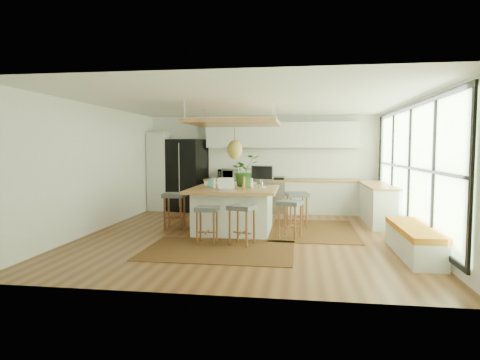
% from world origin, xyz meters
% --- Properties ---
extents(floor, '(7.00, 7.00, 0.00)m').
position_xyz_m(floor, '(0.00, 0.00, 0.00)').
color(floor, '#522C17').
rests_on(floor, ground).
extents(ceiling, '(7.00, 7.00, 0.00)m').
position_xyz_m(ceiling, '(0.00, 0.00, 2.70)').
color(ceiling, white).
rests_on(ceiling, ground).
extents(wall_back, '(6.50, 0.00, 6.50)m').
position_xyz_m(wall_back, '(0.00, 3.50, 1.35)').
color(wall_back, silver).
rests_on(wall_back, ground).
extents(wall_front, '(6.50, 0.00, 6.50)m').
position_xyz_m(wall_front, '(0.00, -3.50, 1.35)').
color(wall_front, silver).
rests_on(wall_front, ground).
extents(wall_left, '(0.00, 7.00, 7.00)m').
position_xyz_m(wall_left, '(-3.25, 0.00, 1.35)').
color(wall_left, silver).
rests_on(wall_left, ground).
extents(wall_right, '(0.00, 7.00, 7.00)m').
position_xyz_m(wall_right, '(3.25, 0.00, 1.35)').
color(wall_right, silver).
rests_on(wall_right, ground).
extents(window_wall, '(0.10, 6.20, 2.60)m').
position_xyz_m(window_wall, '(3.22, 0.00, 1.40)').
color(window_wall, black).
rests_on(window_wall, wall_right).
extents(pantry, '(0.55, 0.60, 2.25)m').
position_xyz_m(pantry, '(-2.95, 3.18, 1.12)').
color(pantry, silver).
rests_on(pantry, floor).
extents(back_counter_base, '(4.20, 0.60, 0.88)m').
position_xyz_m(back_counter_base, '(0.55, 3.18, 0.44)').
color(back_counter_base, silver).
rests_on(back_counter_base, floor).
extents(back_counter_top, '(4.24, 0.64, 0.05)m').
position_xyz_m(back_counter_top, '(0.55, 3.18, 0.90)').
color(back_counter_top, '#925F33').
rests_on(back_counter_top, back_counter_base).
extents(backsplash, '(4.20, 0.02, 0.80)m').
position_xyz_m(backsplash, '(0.55, 3.48, 1.35)').
color(backsplash, white).
rests_on(backsplash, wall_back).
extents(upper_cabinets, '(4.20, 0.34, 0.70)m').
position_xyz_m(upper_cabinets, '(0.55, 3.32, 2.15)').
color(upper_cabinets, silver).
rests_on(upper_cabinets, wall_back).
extents(range, '(0.76, 0.62, 1.00)m').
position_xyz_m(range, '(0.30, 3.18, 0.50)').
color(range, '#A5A5AA').
rests_on(range, floor).
extents(right_counter_base, '(0.60, 2.50, 0.88)m').
position_xyz_m(right_counter_base, '(2.93, 2.00, 0.44)').
color(right_counter_base, silver).
rests_on(right_counter_base, floor).
extents(right_counter_top, '(0.64, 2.54, 0.05)m').
position_xyz_m(right_counter_top, '(2.93, 2.00, 0.90)').
color(right_counter_top, '#925F33').
rests_on(right_counter_top, right_counter_base).
extents(window_bench, '(0.52, 2.00, 0.50)m').
position_xyz_m(window_bench, '(2.95, -1.20, 0.25)').
color(window_bench, silver).
rests_on(window_bench, floor).
extents(ceiling_panel, '(1.86, 1.86, 0.80)m').
position_xyz_m(ceiling_panel, '(-0.30, 0.40, 2.05)').
color(ceiling_panel, '#925F33').
rests_on(ceiling_panel, ceiling).
extents(rug_near, '(2.60, 1.80, 0.01)m').
position_xyz_m(rug_near, '(-0.31, -1.31, 0.01)').
color(rug_near, black).
rests_on(rug_near, floor).
extents(rug_right, '(1.80, 2.60, 0.01)m').
position_xyz_m(rug_right, '(1.38, 0.73, 0.01)').
color(rug_right, black).
rests_on(rug_right, floor).
extents(fridge, '(1.17, 1.01, 2.04)m').
position_xyz_m(fridge, '(-2.13, 3.17, 0.93)').
color(fridge, black).
rests_on(fridge, floor).
extents(island, '(1.85, 1.85, 0.93)m').
position_xyz_m(island, '(-0.32, 0.46, 0.47)').
color(island, '#925F33').
rests_on(island, floor).
extents(stool_near_left, '(0.42, 0.42, 0.70)m').
position_xyz_m(stool_near_left, '(-0.63, -0.83, 0.35)').
color(stool_near_left, '#45494C').
rests_on(stool_near_left, floor).
extents(stool_near_right, '(0.55, 0.55, 0.75)m').
position_xyz_m(stool_near_right, '(0.03, -0.86, 0.35)').
color(stool_near_right, '#45494C').
rests_on(stool_near_right, floor).
extents(stool_right_front, '(0.56, 0.56, 0.75)m').
position_xyz_m(stool_right_front, '(0.89, -0.11, 0.35)').
color(stool_right_front, '#45494C').
rests_on(stool_right_front, floor).
extents(stool_right_back, '(0.56, 0.56, 0.79)m').
position_xyz_m(stool_right_back, '(1.01, 1.04, 0.35)').
color(stool_right_back, '#45494C').
rests_on(stool_right_back, floor).
extents(stool_left_side, '(0.50, 0.50, 0.79)m').
position_xyz_m(stool_left_side, '(-1.67, 0.50, 0.35)').
color(stool_left_side, '#45494C').
rests_on(stool_left_side, floor).
extents(laptop, '(0.46, 0.47, 0.26)m').
position_xyz_m(laptop, '(-0.41, 0.05, 1.05)').
color(laptop, '#A5A5AA').
rests_on(laptop, island).
extents(monitor, '(0.56, 0.32, 0.49)m').
position_xyz_m(monitor, '(0.26, 0.71, 1.19)').
color(monitor, '#A5A5AA').
rests_on(monitor, island).
extents(microwave, '(0.53, 0.35, 0.34)m').
position_xyz_m(microwave, '(-0.94, 3.19, 1.09)').
color(microwave, '#A5A5AA').
rests_on(microwave, back_counter_top).
extents(island_plant, '(0.94, 0.95, 0.55)m').
position_xyz_m(island_plant, '(-0.16, 0.91, 1.20)').
color(island_plant, '#1E4C19').
rests_on(island_plant, island).
extents(island_bowl, '(0.21, 0.21, 0.05)m').
position_xyz_m(island_bowl, '(-0.98, 0.77, 0.95)').
color(island_bowl, silver).
rests_on(island_bowl, island).
extents(island_bottle_0, '(0.07, 0.07, 0.19)m').
position_xyz_m(island_bottle_0, '(-0.87, 0.56, 1.03)').
color(island_bottle_0, teal).
rests_on(island_bottle_0, island).
extents(island_bottle_1, '(0.07, 0.07, 0.19)m').
position_xyz_m(island_bottle_1, '(-0.72, 0.31, 1.03)').
color(island_bottle_1, white).
rests_on(island_bottle_1, island).
extents(island_bottle_2, '(0.07, 0.07, 0.19)m').
position_xyz_m(island_bottle_2, '(-0.07, 0.16, 1.03)').
color(island_bottle_2, brown).
rests_on(island_bottle_2, island).
extents(island_bottle_3, '(0.07, 0.07, 0.19)m').
position_xyz_m(island_bottle_3, '(0.03, 0.51, 1.03)').
color(island_bottle_3, silver).
rests_on(island_bottle_3, island).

